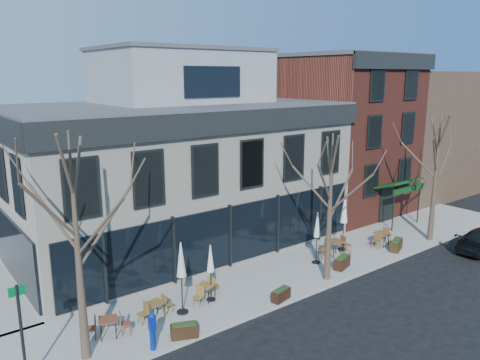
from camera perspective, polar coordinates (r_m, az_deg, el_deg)
ground at (r=24.28m, az=-1.35°, el=-10.98°), size 120.00×120.00×0.00m
sidewalk_front at (r=24.72m, az=7.86°, el=-10.47°), size 33.50×4.70×0.15m
corner_building at (r=27.02m, az=-7.64°, el=1.86°), size 18.39×10.39×11.10m
red_brick_building at (r=35.00m, az=11.13°, el=5.70°), size 8.20×11.78×11.18m
bg_building at (r=43.59m, az=18.89°, el=5.76°), size 12.00×12.00×10.00m
tree_corner at (r=16.43m, az=-19.17°, el=-7.61°), size 3.93×3.98×7.92m
tree_mid at (r=22.20m, az=10.93°, el=-3.11°), size 3.50×3.55×7.04m
tree_right at (r=29.34m, az=22.75°, el=0.43°), size 3.72×3.77×7.48m
sign_pole at (r=16.60m, az=-25.11°, el=-16.15°), size 0.50×0.10×3.40m
call_box at (r=17.67m, az=-10.63°, el=-17.54°), size 0.29×0.29×1.44m
cafe_set_0 at (r=18.94m, az=-15.77°, el=-16.70°), size 1.71×1.03×0.89m
cafe_set_1 at (r=19.79m, az=-10.28°, el=-15.12°), size 1.63×0.72×0.84m
cafe_set_2 at (r=20.88m, az=-4.15°, el=-13.31°), size 1.71×1.09×0.89m
cafe_set_4 at (r=26.04m, az=11.50°, el=-7.95°), size 2.03×0.94×1.04m
cafe_set_5 at (r=28.27m, az=16.91°, el=-6.70°), size 1.82×0.82×0.94m
umbrella_0 at (r=19.28m, az=-7.18°, el=-10.07°), size 0.49×0.49×3.07m
umbrella_1 at (r=20.34m, az=-3.62°, el=-9.88°), size 0.41×0.41×2.55m
umbrella_3 at (r=24.45m, az=9.40°, el=-5.74°), size 0.44×0.44×2.75m
umbrella_4 at (r=26.45m, az=12.58°, el=-3.92°), size 0.49×0.49×3.08m
planter_0 at (r=18.44m, az=-6.80°, el=-17.75°), size 1.10×0.77×0.57m
planter_1 at (r=21.01m, az=5.02°, el=-13.72°), size 1.03×0.59×0.54m
planter_2 at (r=24.66m, az=12.35°, el=-9.75°), size 1.20×0.76×0.63m
planter_3 at (r=27.82m, az=18.52°, el=-7.48°), size 1.23×0.84×0.64m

